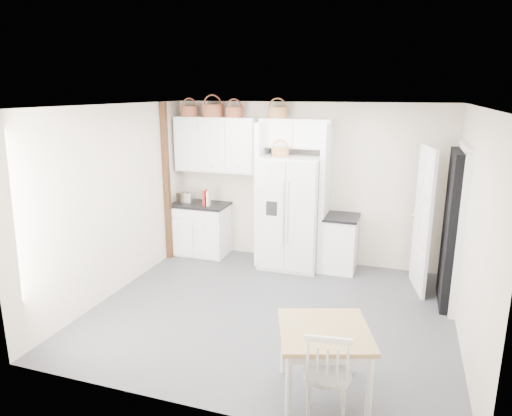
% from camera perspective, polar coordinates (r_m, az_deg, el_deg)
% --- Properties ---
extents(floor, '(4.50, 4.50, 0.00)m').
position_cam_1_polar(floor, '(6.07, 1.86, -12.72)').
color(floor, '#4C4C53').
rests_on(floor, ground).
extents(ceiling, '(4.50, 4.50, 0.00)m').
position_cam_1_polar(ceiling, '(5.40, 2.08, 12.64)').
color(ceiling, white).
rests_on(ceiling, wall_back).
extents(wall_back, '(4.50, 0.00, 4.50)m').
position_cam_1_polar(wall_back, '(7.48, 6.30, 3.05)').
color(wall_back, beige).
rests_on(wall_back, floor).
extents(wall_left, '(0.00, 4.00, 4.00)m').
position_cam_1_polar(wall_left, '(6.57, -17.22, 0.87)').
color(wall_left, beige).
rests_on(wall_left, floor).
extents(wall_right, '(0.00, 4.00, 4.00)m').
position_cam_1_polar(wall_right, '(5.44, 25.39, -2.69)').
color(wall_right, beige).
rests_on(wall_right, floor).
extents(refrigerator, '(0.93, 0.74, 1.79)m').
position_cam_1_polar(refrigerator, '(7.26, 4.45, -0.54)').
color(refrigerator, silver).
rests_on(refrigerator, floor).
extents(base_cab_left, '(0.93, 0.59, 0.86)m').
position_cam_1_polar(base_cab_left, '(7.98, -6.92, -2.70)').
color(base_cab_left, white).
rests_on(base_cab_left, floor).
extents(base_cab_right, '(0.48, 0.58, 0.85)m').
position_cam_1_polar(base_cab_right, '(7.32, 10.53, -4.48)').
color(base_cab_right, white).
rests_on(base_cab_right, floor).
extents(dining_table, '(1.02, 1.02, 0.68)m').
position_cam_1_polar(dining_table, '(4.49, 8.41, -18.53)').
color(dining_table, olive).
rests_on(dining_table, floor).
extents(windsor_chair, '(0.46, 0.42, 0.84)m').
position_cam_1_polar(windsor_chair, '(4.19, 8.89, -19.88)').
color(windsor_chair, white).
rests_on(windsor_chair, floor).
extents(counter_left, '(0.97, 0.62, 0.04)m').
position_cam_1_polar(counter_left, '(7.86, -7.01, 0.43)').
color(counter_left, black).
rests_on(counter_left, base_cab_left).
extents(counter_right, '(0.52, 0.62, 0.04)m').
position_cam_1_polar(counter_right, '(7.19, 10.69, -1.14)').
color(counter_right, black).
rests_on(counter_right, base_cab_right).
extents(toaster, '(0.29, 0.18, 0.20)m').
position_cam_1_polar(toaster, '(7.85, -8.77, 1.23)').
color(toaster, silver).
rests_on(toaster, counter_left).
extents(cookbook_red, '(0.04, 0.17, 0.26)m').
position_cam_1_polar(cookbook_red, '(7.69, -6.35, 1.28)').
color(cookbook_red, '#A51C18').
rests_on(cookbook_red, counter_left).
extents(cookbook_cream, '(0.07, 0.17, 0.25)m').
position_cam_1_polar(cookbook_cream, '(7.67, -5.97, 1.23)').
color(cookbook_cream, '#F4E2BD').
rests_on(cookbook_cream, counter_left).
extents(basket_upper_a, '(0.30, 0.30, 0.17)m').
position_cam_1_polar(basket_upper_a, '(7.84, -8.31, 11.87)').
color(basket_upper_a, brown).
rests_on(basket_upper_a, upper_cabinet).
extents(basket_upper_b, '(0.35, 0.35, 0.20)m').
position_cam_1_polar(basket_upper_b, '(7.66, -5.45, 12.03)').
color(basket_upper_b, brown).
rests_on(basket_upper_b, upper_cabinet).
extents(basket_upper_c, '(0.29, 0.29, 0.17)m').
position_cam_1_polar(basket_upper_c, '(7.52, -2.76, 11.88)').
color(basket_upper_c, brown).
rests_on(basket_upper_c, upper_cabinet).
extents(basket_bridge_a, '(0.31, 0.31, 0.17)m').
position_cam_1_polar(basket_bridge_a, '(7.29, 2.69, 11.83)').
color(basket_bridge_a, '#9E6336').
rests_on(basket_bridge_a, bridge_cabinet).
extents(basket_fridge_a, '(0.26, 0.26, 0.14)m').
position_cam_1_polar(basket_fridge_a, '(7.02, 3.05, 7.00)').
color(basket_fridge_a, '#9E6336').
rests_on(basket_fridge_a, refrigerator).
extents(upper_cabinet, '(1.40, 0.34, 0.90)m').
position_cam_1_polar(upper_cabinet, '(7.68, -4.96, 7.91)').
color(upper_cabinet, white).
rests_on(upper_cabinet, wall_back).
extents(bridge_cabinet, '(1.12, 0.34, 0.45)m').
position_cam_1_polar(bridge_cabinet, '(7.23, 5.02, 9.29)').
color(bridge_cabinet, white).
rests_on(bridge_cabinet, wall_back).
extents(fridge_panel_left, '(0.08, 0.60, 2.30)m').
position_cam_1_polar(fridge_panel_left, '(7.39, 0.77, 1.81)').
color(fridge_panel_left, white).
rests_on(fridge_panel_left, floor).
extents(fridge_panel_right, '(0.08, 0.60, 2.30)m').
position_cam_1_polar(fridge_panel_right, '(7.16, 8.58, 1.23)').
color(fridge_panel_right, white).
rests_on(fridge_panel_right, floor).
extents(trim_post, '(0.09, 0.09, 2.60)m').
position_cam_1_polar(trim_post, '(7.65, -11.11, 3.12)').
color(trim_post, black).
rests_on(trim_post, floor).
extents(doorway_void, '(0.18, 0.85, 2.05)m').
position_cam_1_polar(doorway_void, '(6.45, 23.36, -2.45)').
color(doorway_void, black).
rests_on(doorway_void, floor).
extents(door_slab, '(0.21, 0.79, 2.05)m').
position_cam_1_polar(door_slab, '(6.75, 20.11, -1.43)').
color(door_slab, white).
rests_on(door_slab, floor).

